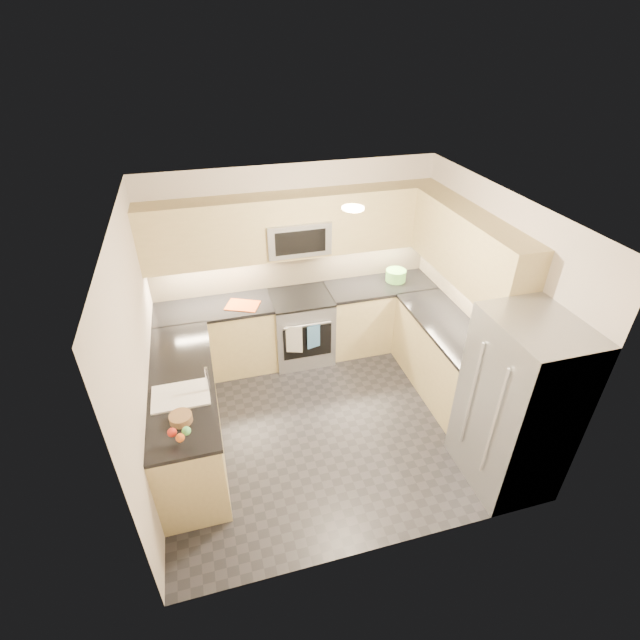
{
  "coord_description": "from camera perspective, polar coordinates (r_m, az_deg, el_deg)",
  "views": [
    {
      "loc": [
        -1.11,
        -3.69,
        3.84
      ],
      "look_at": [
        0.0,
        0.35,
        1.15
      ],
      "focal_mm": 26.0,
      "sensor_mm": 36.0,
      "label": 1
    }
  ],
  "objects": [
    {
      "name": "backsplash_back",
      "position": [
        6.02,
        -3.18,
        6.55
      ],
      "size": [
        3.6,
        0.01,
        0.51
      ],
      "primitive_type": "cube",
      "color": "tan",
      "rests_on": "wall_back"
    },
    {
      "name": "backsplash_right",
      "position": [
        5.71,
        17.39,
        3.49
      ],
      "size": [
        0.01,
        2.3,
        0.51
      ],
      "primitive_type": "cube",
      "color": "tan",
      "rests_on": "wall_right"
    },
    {
      "name": "sink_basin",
      "position": [
        4.56,
        -16.64,
        -9.54
      ],
      "size": [
        0.52,
        0.38,
        0.16
      ],
      "primitive_type": "cube",
      "color": "white",
      "rests_on": "base_cab_peninsula"
    },
    {
      "name": "countertop_right",
      "position": [
        5.49,
        15.85,
        -0.86
      ],
      "size": [
        0.63,
        1.7,
        0.04
      ],
      "primitive_type": "cube",
      "color": "black",
      "rests_on": "base_cab_right"
    },
    {
      "name": "wall_left",
      "position": [
        4.56,
        -21.17,
        -4.49
      ],
      "size": [
        0.02,
        3.2,
        2.5
      ],
      "primitive_type": "cube",
      "color": "beige",
      "rests_on": "floor"
    },
    {
      "name": "wall_right",
      "position": [
        5.37,
        19.92,
        1.71
      ],
      "size": [
        0.02,
        3.2,
        2.5
      ],
      "primitive_type": "cube",
      "color": "beige",
      "rests_on": "floor"
    },
    {
      "name": "wall_front",
      "position": [
        3.51,
        8.81,
        -15.39
      ],
      "size": [
        3.6,
        0.02,
        2.5
      ],
      "primitive_type": "cube",
      "color": "beige",
      "rests_on": "floor"
    },
    {
      "name": "microwave_door",
      "position": [
        5.45,
        -2.4,
        9.54
      ],
      "size": [
        0.6,
        0.01,
        0.28
      ],
      "primitive_type": "cube",
      "color": "black",
      "rests_on": "microwave"
    },
    {
      "name": "oven_door_glass",
      "position": [
        5.85,
        -1.55,
        -2.73
      ],
      "size": [
        0.62,
        0.02,
        0.45
      ],
      "primitive_type": "cube",
      "color": "black",
      "rests_on": "gas_range"
    },
    {
      "name": "floor",
      "position": [
        5.44,
        1.0,
        -12.2
      ],
      "size": [
        3.6,
        3.2,
        0.0
      ],
      "primitive_type": "cube",
      "color": "black",
      "rests_on": "ground"
    },
    {
      "name": "fruit_orange",
      "position": [
        3.97,
        -16.83,
        -13.71
      ],
      "size": [
        0.07,
        0.07,
        0.07
      ],
      "primitive_type": "sphere",
      "color": "#D15817",
      "rests_on": "fruit_basket"
    },
    {
      "name": "fridge_handle_left",
      "position": [
        4.33,
        20.55,
        -11.84
      ],
      "size": [
        0.02,
        0.02,
        1.2
      ],
      "primitive_type": "cylinder",
      "color": "#B2B5BA",
      "rests_on": "refrigerator"
    },
    {
      "name": "fruit_basket",
      "position": [
        4.25,
        -16.76,
        -11.49
      ],
      "size": [
        0.25,
        0.25,
        0.07
      ],
      "primitive_type": "cylinder",
      "rotation": [
        0.0,
        0.0,
        -0.35
      ],
      "color": "olive",
      "rests_on": "countertop_peninsula"
    },
    {
      "name": "oven_handle",
      "position": [
        5.68,
        -1.54,
        -0.63
      ],
      "size": [
        0.6,
        0.02,
        0.02
      ],
      "primitive_type": "cylinder",
      "rotation": [
        0.0,
        1.57,
        0.0
      ],
      "color": "#B2B5BA",
      "rests_on": "gas_range"
    },
    {
      "name": "base_cab_back_left",
      "position": [
        6.03,
        -12.49,
        -2.38
      ],
      "size": [
        1.42,
        0.6,
        0.9
      ],
      "primitive_type": "cube",
      "color": "tan",
      "rests_on": "floor"
    },
    {
      "name": "microwave",
      "position": [
        5.63,
        -2.89,
        10.33
      ],
      "size": [
        0.76,
        0.4,
        0.4
      ],
      "primitive_type": "cube",
      "color": "#989BA0",
      "rests_on": "upper_cab_back"
    },
    {
      "name": "ceiling",
      "position": [
        4.08,
        1.34,
        13.51
      ],
      "size": [
        3.6,
        3.2,
        0.02
      ],
      "primitive_type": "cube",
      "color": "beige",
      "rests_on": "wall_back"
    },
    {
      "name": "dish_towel_check",
      "position": [
        5.73,
        -3.19,
        -2.41
      ],
      "size": [
        0.19,
        0.08,
        0.38
      ],
      "primitive_type": "cube",
      "rotation": [
        0.0,
        0.0,
        -0.34
      ],
      "color": "silver",
      "rests_on": "oven_handle"
    },
    {
      "name": "base_cab_back_right",
      "position": [
        6.42,
        7.14,
        0.56
      ],
      "size": [
        1.42,
        0.6,
        0.9
      ],
      "primitive_type": "cube",
      "color": "tan",
      "rests_on": "floor"
    },
    {
      "name": "base_cab_right",
      "position": [
        5.75,
        15.16,
        -4.76
      ],
      "size": [
        0.6,
        1.7,
        0.9
      ],
      "primitive_type": "cube",
      "color": "tan",
      "rests_on": "floor"
    },
    {
      "name": "countertop_back_left",
      "position": [
        5.78,
        -13.03,
        1.43
      ],
      "size": [
        1.42,
        0.63,
        0.04
      ],
      "primitive_type": "cube",
      "color": "black",
      "rests_on": "base_cab_back_left"
    },
    {
      "name": "utensil_bowl",
      "position": [
        6.26,
        9.31,
        5.45
      ],
      "size": [
        0.32,
        0.32,
        0.15
      ],
      "primitive_type": "cylinder",
      "rotation": [
        0.0,
        0.0,
        0.22
      ],
      "color": "#61B54D",
      "rests_on": "countertop_back_right"
    },
    {
      "name": "upper_cab_right",
      "position": [
        5.22,
        17.87,
        8.39
      ],
      "size": [
        0.35,
        1.95,
        0.75
      ],
      "primitive_type": "cube",
      "color": "tan",
      "rests_on": "wall_right"
    },
    {
      "name": "gas_range",
      "position": [
        6.11,
        -2.31,
        -0.96
      ],
      "size": [
        0.76,
        0.65,
        0.91
      ],
      "primitive_type": "cube",
      "color": "#919298",
      "rests_on": "floor"
    },
    {
      "name": "refrigerator",
      "position": [
        4.66,
        23.04,
        -9.68
      ],
      "size": [
        0.7,
        0.9,
        1.8
      ],
      "primitive_type": "cube",
      "color": "gray",
      "rests_on": "floor"
    },
    {
      "name": "fridge_handle_right",
      "position": [
        4.54,
        18.1,
        -8.89
      ],
      "size": [
        0.02,
        0.02,
        1.2
      ],
      "primitive_type": "cylinder",
      "color": "#B2B5BA",
      "rests_on": "refrigerator"
    },
    {
      "name": "cutting_board",
      "position": [
        5.72,
        -9.5,
        1.79
      ],
      "size": [
        0.46,
        0.41,
        0.01
      ],
      "primitive_type": "cube",
      "rotation": [
        0.0,
        0.0,
        -0.43
      ],
      "color": "#C04612",
      "rests_on": "countertop_back_left"
    },
    {
      "name": "base_cab_peninsula",
      "position": [
        5.03,
        -15.93,
        -11.32
      ],
      "size": [
        0.6,
        2.0,
        0.9
      ],
      "primitive_type": "cube",
      "color": "tan",
      "rests_on": "floor"
    },
    {
      "name": "dish_towel_blue",
      "position": [
        5.78,
        -0.8,
        -2.04
      ],
      "size": [
        0.17,
        0.06,
        0.33
      ],
      "primitive_type": "cube",
      "rotation": [
        0.0,
        0.0,
        0.24
      ],
      "color": "teal",
      "rests_on": "oven_handle"
    },
    {
      "name": "countertop_peninsula",
      "position": [
        4.72,
        -16.78,
        -7.2
      ],
      "size": [
        0.63,
        2.0,
        0.04
      ],
      "primitive_type": "cube",
      "color": "black",
      "rests_on": "base_cab_peninsula"
    },
    {
      "name": "faucet",
      "position": [
        4.41,
        -13.68,
        -7.16
      ],
      "size": [
        0.03,
        0.03,
        0.28
      ],
      "primitive_type": "cylinder",
      "color": "silver",
      "rests_on": "countertop_peninsula"
    },
    {
      "name": "countertop_back_right",
      "position": [
        6.19,
        7.43,
        4.25
      ],
      "size": [
        1.42,
        0.63,
        0.04
      ],
      "primitive_type": "cube",
      "color": "black",
      "rests_on": "base_cab_back_right"
    },
    {
      "name": "range_cooktop",
      "position": [
        5.87,
        -2.41,
        2.78
      ],
      "size": [
        0.76,
        0.65,
        0.03
      ],
      "primitive_type": "cube",
      "color": "black",
      "rests_on": "gas_range"
    },
    {
      "name": "wall_back",
      "position": [
        6.0,
        -3.2,
        7.05
      ],
      "size": [
        3.6,
        0.02,
        2.5
      ],
      "primitive_type": "cube",
      "color": "beige",
      "rests_on": "floor"
    },
    {
      "name": "fruit_apple",
      "position": [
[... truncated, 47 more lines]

